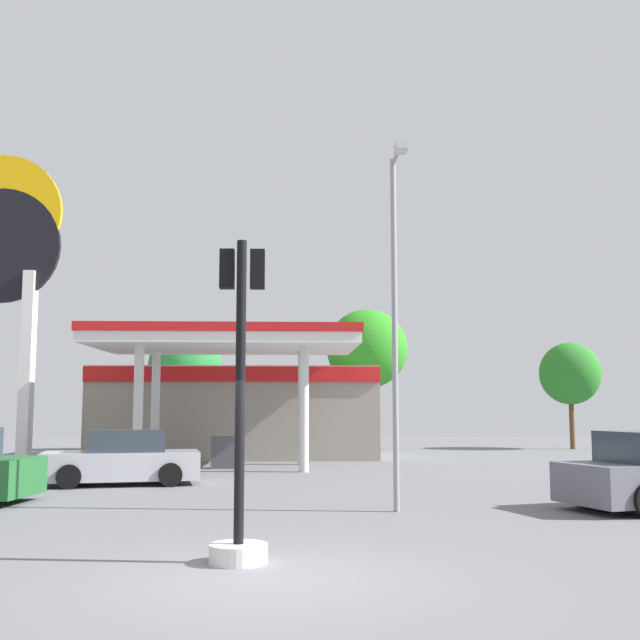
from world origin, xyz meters
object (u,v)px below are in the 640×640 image
tree_2 (367,349)px  corner_streetlamp (396,296)px  station_pole_sign (1,267)px  car_1 (122,460)px  tree_3 (570,374)px  tree_1 (185,367)px  traffic_signal_0 (240,447)px

tree_2 → corner_streetlamp: corner_streetlamp is taller
station_pole_sign → car_1: 10.71m
tree_3 → corner_streetlamp: (-12.21, -23.14, 0.60)m
station_pole_sign → tree_2: size_ratio=1.61×
tree_1 → tree_3: tree_1 is taller
car_1 → tree_2: size_ratio=0.63×
car_1 → tree_1: 17.18m
tree_3 → corner_streetlamp: 26.17m
car_1 → corner_streetlamp: corner_streetlamp is taller
tree_1 → corner_streetlamp: bearing=-72.0°
car_1 → traffic_signal_0: traffic_signal_0 is taller
tree_3 → corner_streetlamp: size_ratio=0.73×
station_pole_sign → corner_streetlamp: size_ratio=1.53×
tree_1 → tree_2: 9.16m
tree_2 → corner_streetlamp: size_ratio=0.95×
tree_1 → tree_3: 19.60m
traffic_signal_0 → tree_3: size_ratio=0.83×
car_1 → tree_3: bearing=42.2°
station_pole_sign → traffic_signal_0: bearing=-60.0°
station_pole_sign → tree_2: (14.38, 10.74, -2.12)m
station_pole_sign → tree_1: size_ratio=1.90×
tree_1 → car_1: bearing=-87.9°
station_pole_sign → tree_3: bearing=23.9°
tree_1 → tree_2: bearing=0.6°
tree_3 → car_1: bearing=-137.8°
tree_2 → tree_3: bearing=1.6°
station_pole_sign → corner_streetlamp: bearing=-43.7°
car_1 → tree_2: (8.51, 16.93, 4.36)m
traffic_signal_0 → tree_2: tree_2 is taller
station_pole_sign → tree_1: 12.25m
corner_streetlamp → traffic_signal_0: bearing=-120.9°
tree_2 → corner_streetlamp: 22.92m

